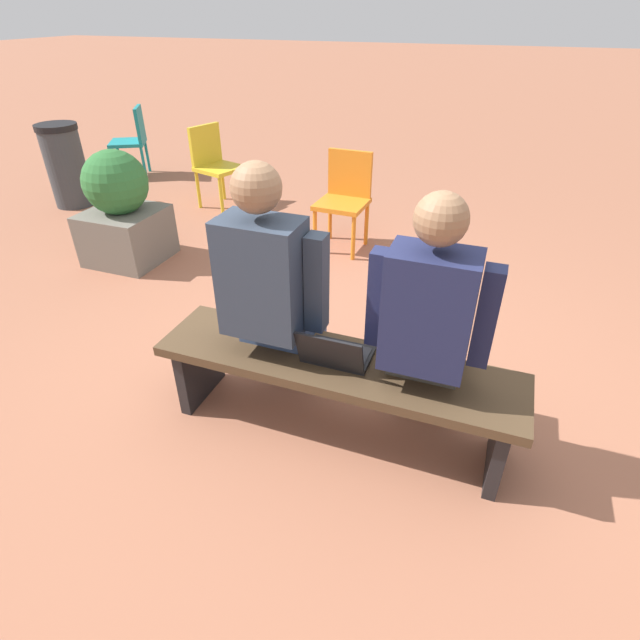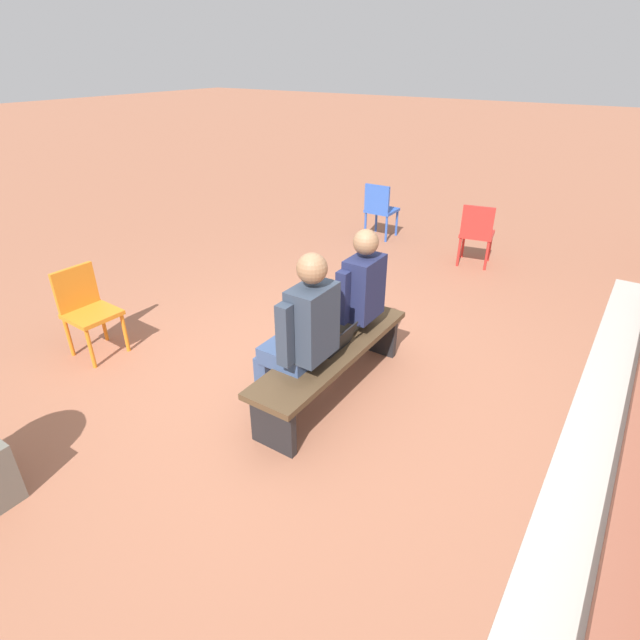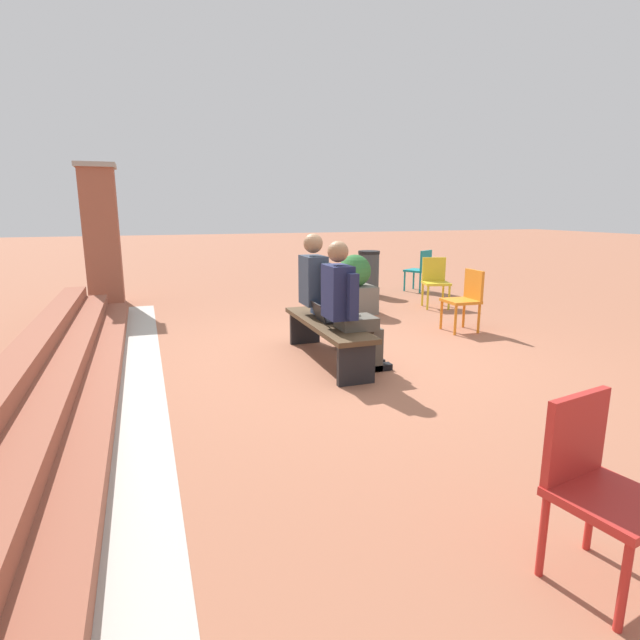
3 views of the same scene
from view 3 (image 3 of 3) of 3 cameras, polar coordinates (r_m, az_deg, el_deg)
The scene contains 14 objects.
ground_plane at distance 5.68m, azimuth 3.10°, elevation -4.28°, with size 60.00×60.00×0.00m, color #9E6047.
concrete_strip at distance 5.23m, azimuth -19.64°, elevation -6.47°, with size 8.12×0.40×0.01m, color #B7B2A8.
brick_steps at distance 5.24m, azimuth -28.02°, elevation -5.21°, with size 7.32×0.90×0.45m.
brick_pillar_right_of_steps at distance 9.48m, azimuth -23.67°, elevation 8.90°, with size 0.64×0.64×2.40m.
bench at distance 5.44m, azimuth 0.81°, elevation -1.13°, with size 1.80×0.44×0.45m.
person_student at distance 5.02m, azimuth 3.15°, elevation 1.91°, with size 0.54×0.68×1.34m.
person_adult at distance 5.72m, azimuth 0.27°, elevation 3.38°, with size 0.56×0.71×1.38m.
laptop at distance 5.41m, azimuth 0.69°, elevation 0.37°, with size 0.32×0.29×0.21m.
plastic_chair_by_pillar at distance 10.39m, azimuth 11.43°, elevation 5.86°, with size 0.57×0.57×0.84m.
plastic_chair_foreground at distance 2.60m, azimuth 28.99°, elevation -15.63°, with size 0.49×0.49×0.84m.
plastic_chair_near_bench_left at distance 7.10m, azimuth 16.35°, elevation 2.61°, with size 0.44×0.44×0.84m.
plastic_chair_far_left at distance 8.75m, azimuth 13.02°, elevation 4.58°, with size 0.52×0.52×0.84m.
planter at distance 8.07m, azimuth 3.97°, elevation 3.91°, with size 0.60×0.60×0.94m.
litter_bin at distance 9.82m, azimuth 5.57°, elevation 5.39°, with size 0.42×0.42×0.86m.
Camera 3 is at (-5.02, 2.09, 1.64)m, focal length 28.00 mm.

